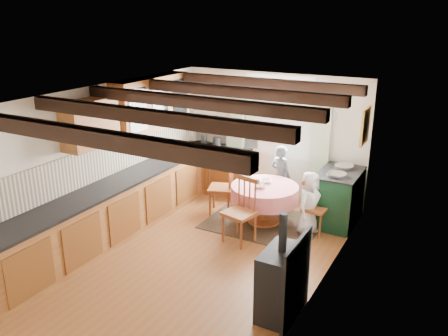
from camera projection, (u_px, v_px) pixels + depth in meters
The scene contains 40 objects.
floor at pixel (198, 256), 6.89m from camera, with size 3.60×5.50×0.00m, color brown.
ceiling at pixel (195, 95), 6.12m from camera, with size 3.60×5.50×0.00m, color white.
wall_back at pixel (273, 136), 8.79m from camera, with size 3.60×0.00×2.40m, color silver.
wall_front at pixel (38, 273), 4.21m from camera, with size 3.60×0.00×2.40m, color silver.
wall_left at pixel (100, 162), 7.32m from camera, with size 0.00×5.50×2.40m, color silver.
wall_right at pixel (322, 205), 5.69m from camera, with size 0.00×5.50×2.40m, color silver.
beam_a at pixel (86, 136), 4.48m from camera, with size 3.60×0.16×0.16m, color black.
beam_b at pixel (149, 117), 5.31m from camera, with size 3.60×0.16×0.16m, color black.
beam_c at pixel (195, 102), 6.14m from camera, with size 3.60×0.16×0.16m, color black.
beam_d at pixel (230, 91), 6.98m from camera, with size 3.60×0.16×0.16m, color black.
beam_e at pixel (258, 83), 7.81m from camera, with size 3.60×0.16×0.16m, color black.
splash_left at pixel (113, 157), 7.56m from camera, with size 0.02×4.50×0.55m, color beige.
splash_back at pixel (226, 131), 9.22m from camera, with size 1.40×0.02×0.55m, color beige.
base_cabinet_left at pixel (118, 210), 7.42m from camera, with size 0.60×5.30×0.88m, color #9D682E.
base_cabinet_back at pixel (217, 170), 9.26m from camera, with size 1.30×0.60×0.88m, color #9D682E.
worktop_left at pixel (117, 183), 7.27m from camera, with size 0.64×5.30×0.04m, color black.
worktop_back at pixel (217, 148), 9.09m from camera, with size 1.30×0.64×0.04m, color black.
wall_cabinet_glass at pixel (152, 103), 8.00m from camera, with size 0.34×1.80×0.90m, color #9D682E.
wall_cabinet_solid at pixel (90, 123), 6.76m from camera, with size 0.34×0.90×0.70m, color #9D682E.
window_frame at pixel (279, 116), 8.60m from camera, with size 1.34×0.03×1.54m, color white.
window_pane at pixel (279, 116), 8.61m from camera, with size 1.20×0.01×1.40m, color white.
curtain_left at pixel (235, 138), 9.08m from camera, with size 0.35×0.10×2.10m, color #B3BC9B.
curtain_right at pixel (320, 150), 8.31m from camera, with size 0.35×0.10×2.10m, color #B3BC9B.
curtain_rod at pixel (278, 85), 8.34m from camera, with size 0.03×0.03×2.00m, color black.
wall_picture at pixel (365, 126), 7.45m from camera, with size 0.04×0.50×0.60m, color gold.
wall_plate at pixel (329, 117), 8.13m from camera, with size 0.30×0.30×0.02m, color silver.
rug at pixel (264, 223), 7.98m from camera, with size 1.88×1.46×0.01m, color black.
dining_table at pixel (264, 205), 7.87m from camera, with size 1.13×1.13×0.68m, color #E27D82, non-canonical shape.
chair_near at pixel (239, 211), 7.17m from camera, with size 0.45×0.47×1.05m, color #974925, non-canonical shape.
chair_left at pixel (221, 186), 8.24m from camera, with size 0.44×0.46×1.02m, color #974925, non-canonical shape.
chair_right at pixel (315, 206), 7.50m from camera, with size 0.40×0.42×0.93m, color #974925, non-canonical shape.
aga_range at pixel (338, 197), 7.85m from camera, with size 0.66×1.02×0.94m, color #10351F, non-canonical shape.
cast_iron_stove at pixel (281, 266), 5.37m from camera, with size 0.40×0.66×1.33m, color black, non-canonical shape.
child_far at pixel (281, 177), 8.43m from camera, with size 0.43×0.29×1.19m, color #415058.
child_right at pixel (309, 203), 7.46m from camera, with size 0.51×0.33×1.05m, color silver.
bowl_a at pixel (265, 181), 7.90m from camera, with size 0.20×0.20×0.05m, color silver.
bowl_b at pixel (260, 186), 7.67m from camera, with size 0.18×0.18×0.06m, color silver.
cup at pixel (262, 184), 7.72m from camera, with size 0.09×0.09×0.09m, color silver.
canister_tall at pixel (204, 140), 9.19m from camera, with size 0.13×0.13×0.22m, color #262628.
canister_wide at pixel (217, 142), 9.12m from camera, with size 0.17×0.17×0.19m, color #262628.
Camera 1 is at (3.25, -5.18, 3.46)m, focal length 37.23 mm.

